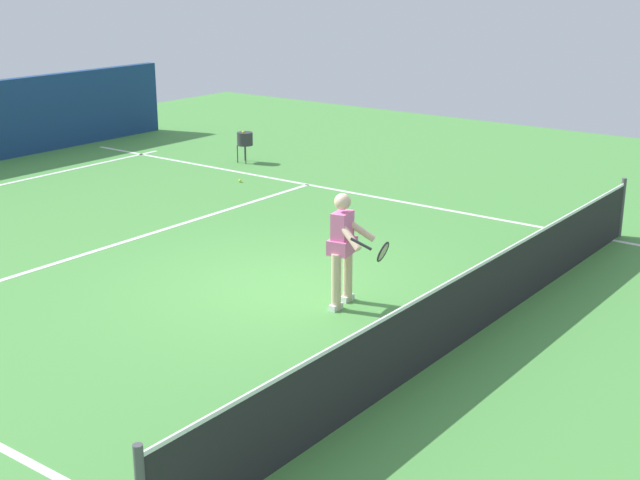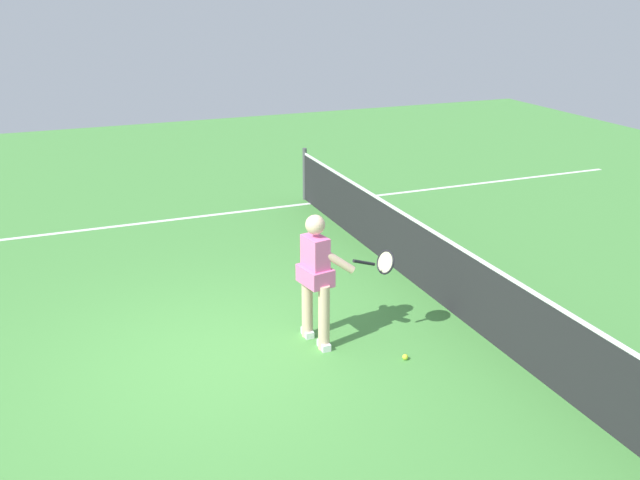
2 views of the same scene
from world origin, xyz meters
TOP-DOWN VIEW (x-y plane):
  - ground_plane at (0.00, 0.00)m, footprint 28.50×28.50m
  - sideline_left_marking at (-5.00, 0.00)m, footprint 0.10×19.92m
  - court_net at (0.00, 3.00)m, footprint 10.68×0.08m
  - tennis_player at (0.08, 1.15)m, footprint 0.70×1.03m
  - tennis_ball_mid at (0.82, 1.89)m, footprint 0.07×0.07m

SIDE VIEW (x-z plane):
  - ground_plane at x=0.00m, z-range 0.00..0.00m
  - sideline_left_marking at x=-5.00m, z-range 0.00..0.01m
  - tennis_ball_mid at x=0.82m, z-range 0.00..0.07m
  - court_net at x=0.00m, z-range -0.03..0.97m
  - tennis_player at x=0.08m, z-range 0.07..1.62m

